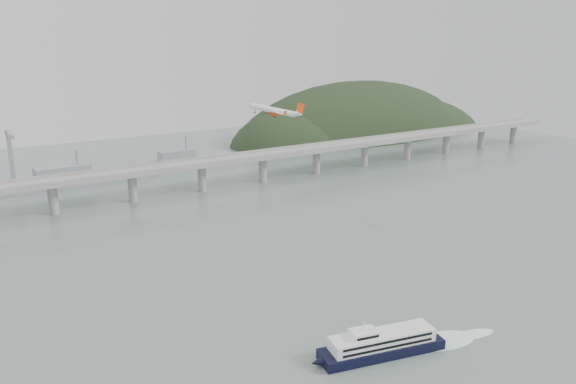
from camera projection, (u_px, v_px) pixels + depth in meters
ground at (361, 307)px, 228.69m from camera, size 900.00×900.00×0.00m
bridge at (173, 171)px, 385.73m from camera, size 800.00×22.00×23.90m
headland at (366, 149)px, 651.34m from camera, size 365.00×155.00×156.00m
ferry at (382, 344)px, 194.15m from camera, size 73.24×24.77×13.97m
airliner at (276, 111)px, 307.93m from camera, size 31.86×29.57×9.77m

